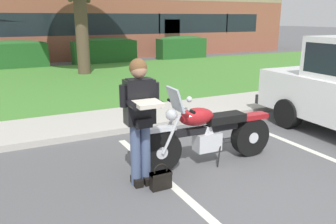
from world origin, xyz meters
The scene contains 13 objects.
ground_plane centered at (0.00, 0.00, 0.00)m, with size 140.00×140.00×0.00m, color #565659.
curb_strip centered at (0.00, 2.84, 0.06)m, with size 60.00×0.20×0.12m, color #B7B2A8.
concrete_walk centered at (0.00, 3.69, 0.04)m, with size 60.00×1.50×0.08m, color #B7B2A8.
grass_lawn centered at (0.00, 8.75, 0.03)m, with size 60.00×8.62×0.06m, color #478433.
stall_stripe_0 centered at (-1.03, 0.20, 0.00)m, with size 0.12×4.40×0.01m, color silver.
stall_stripe_1 centered at (1.66, 0.20, 0.00)m, with size 0.12×4.40×0.01m, color silver.
motorcycle centered at (-0.11, 0.84, 0.49)m, with size 2.24×0.82×1.26m.
rider_person centered at (-1.38, 0.66, 1.01)m, with size 0.54×0.59×1.70m.
handbag centered at (-1.21, 0.41, 0.14)m, with size 0.28×0.13×0.36m.
hedge_center_left centered at (-2.48, 13.31, 0.65)m, with size 3.28×0.90×1.24m.
hedge_center_right centered at (1.84, 13.31, 0.65)m, with size 3.10×0.90×1.24m.
hedge_right centered at (6.16, 13.31, 0.65)m, with size 2.67×0.90×1.24m.
brick_building centered at (0.88, 19.34, 1.79)m, with size 27.78×9.17×3.58m.
Camera 1 is at (-2.96, -3.31, 2.19)m, focal length 36.58 mm.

